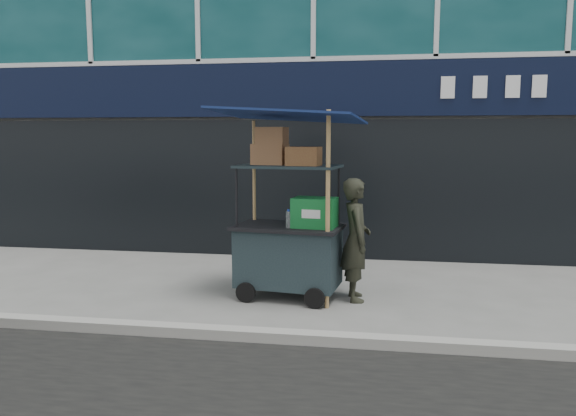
# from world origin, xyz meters

# --- Properties ---
(ground) EXTENTS (80.00, 80.00, 0.00)m
(ground) POSITION_xyz_m (0.00, 0.00, 0.00)
(ground) COLOR slate
(ground) RESTS_ON ground
(curb) EXTENTS (80.00, 0.18, 0.12)m
(curb) POSITION_xyz_m (0.00, -0.20, 0.06)
(curb) COLOR #98978F
(curb) RESTS_ON ground
(vendor_cart) EXTENTS (1.99, 1.54, 2.49)m
(vendor_cart) POSITION_xyz_m (-0.01, 1.43, 0.87)
(vendor_cart) COLOR black
(vendor_cart) RESTS_ON ground
(vendor_man) EXTENTS (0.49, 0.64, 1.59)m
(vendor_man) POSITION_xyz_m (0.85, 1.46, 0.80)
(vendor_man) COLOR #282A1E
(vendor_man) RESTS_ON ground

